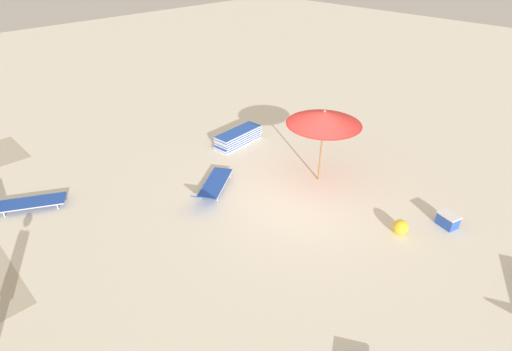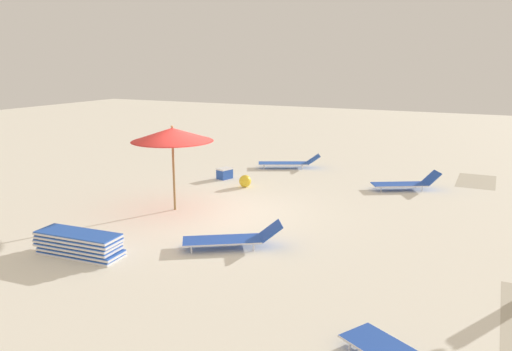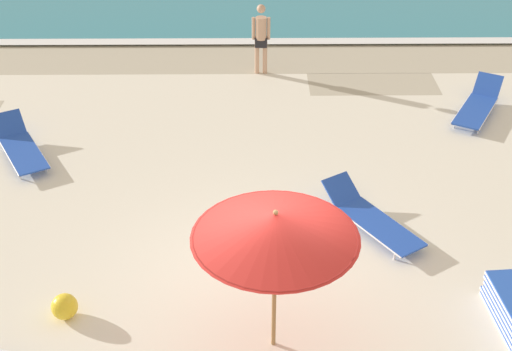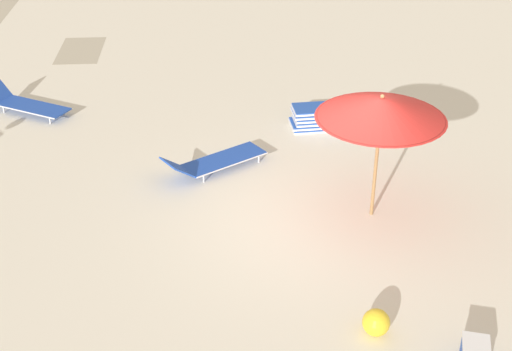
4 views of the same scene
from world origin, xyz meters
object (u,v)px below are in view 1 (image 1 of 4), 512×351
object	(u,v)px
lounger_stack	(238,137)
sun_lounger_beside_umbrella	(213,186)
beach_umbrella	(324,118)
cooler_box	(448,220)
sun_lounger_near_water_left	(23,202)
beach_ball	(400,227)

from	to	relation	value
lounger_stack	sun_lounger_beside_umbrella	xyz separation A→B (m)	(-1.80, 2.64, -0.04)
beach_umbrella	lounger_stack	size ratio (longest dim) A/B	1.18
sun_lounger_beside_umbrella	cooler_box	size ratio (longest dim) A/B	3.66
lounger_stack	sun_lounger_near_water_left	size ratio (longest dim) A/B	0.92
sun_lounger_near_water_left	beach_ball	size ratio (longest dim) A/B	5.46
sun_lounger_near_water_left	cooler_box	world-z (taller)	sun_lounger_near_water_left
beach_ball	beach_umbrella	bearing A→B (deg)	-10.75
sun_lounger_near_water_left	beach_ball	distance (m)	10.12
beach_ball	cooler_box	distance (m)	1.36
beach_ball	sun_lounger_near_water_left	bearing A→B (deg)	39.51
beach_umbrella	beach_ball	world-z (taller)	beach_umbrella
sun_lounger_beside_umbrella	beach_ball	world-z (taller)	sun_lounger_beside_umbrella
beach_umbrella	sun_lounger_beside_umbrella	distance (m)	3.74
beach_umbrella	sun_lounger_beside_umbrella	size ratio (longest dim) A/B	1.08
lounger_stack	sun_lounger_beside_umbrella	distance (m)	3.19
beach_umbrella	lounger_stack	world-z (taller)	beach_umbrella
beach_umbrella	beach_ball	distance (m)	3.60
beach_umbrella	cooler_box	distance (m)	4.22
lounger_stack	sun_lounger_beside_umbrella	size ratio (longest dim) A/B	0.92
beach_umbrella	sun_lounger_near_water_left	world-z (taller)	beach_umbrella
beach_umbrella	sun_lounger_beside_umbrella	world-z (taller)	beach_umbrella
beach_umbrella	sun_lounger_near_water_left	xyz separation A→B (m)	(4.77, 7.01, -1.82)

